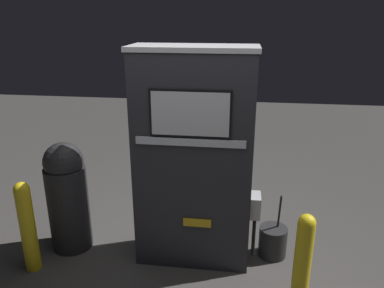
% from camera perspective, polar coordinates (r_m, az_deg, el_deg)
% --- Properties ---
extents(ground_plane, '(14.00, 14.00, 0.00)m').
position_cam_1_polar(ground_plane, '(3.64, -0.24, -18.44)').
color(ground_plane, '#423F3D').
extents(gas_pump, '(1.13, 0.46, 1.98)m').
position_cam_1_polar(gas_pump, '(3.32, 0.28, -2.45)').
color(gas_pump, '#28282D').
rests_on(gas_pump, ground_plane).
extents(safety_bollard, '(0.13, 0.13, 0.84)m').
position_cam_1_polar(safety_bollard, '(3.10, 16.49, -16.72)').
color(safety_bollard, yellow).
rests_on(safety_bollard, ground_plane).
extents(trash_bin, '(0.39, 0.39, 1.10)m').
position_cam_1_polar(trash_bin, '(3.84, -18.45, -7.43)').
color(trash_bin, '#232326').
rests_on(trash_bin, ground_plane).
extents(safety_bollard_far, '(0.14, 0.14, 0.87)m').
position_cam_1_polar(safety_bollard_far, '(3.68, -23.81, -11.18)').
color(safety_bollard_far, yellow).
rests_on(safety_bollard_far, ground_plane).
extents(squeegee_bucket, '(0.27, 0.27, 0.66)m').
position_cam_1_polar(squeegee_bucket, '(3.80, 12.20, -14.28)').
color(squeegee_bucket, '#262628').
rests_on(squeegee_bucket, ground_plane).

